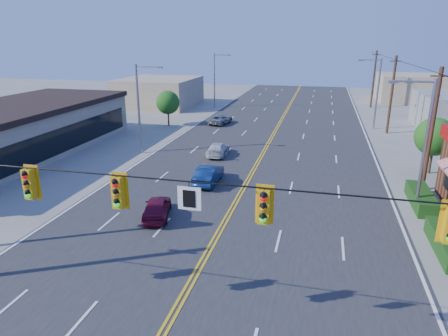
% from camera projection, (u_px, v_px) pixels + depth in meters
% --- Properties ---
extents(road, '(20.00, 120.00, 0.06)m').
position_uv_depth(road, '(255.00, 168.00, 32.63)').
color(road, '#2D2D30').
rests_on(road, ground).
extents(signal_span, '(24.32, 0.34, 9.00)m').
position_uv_depth(signal_span, '(150.00, 211.00, 12.69)').
color(signal_span, '#47301E').
rests_on(signal_span, ground).
extents(strip_mall, '(10.40, 26.40, 4.40)m').
position_uv_depth(strip_mall, '(5.00, 132.00, 35.09)').
color(strip_mall, tan).
rests_on(strip_mall, ground).
extents(streetlight_se, '(2.55, 0.25, 8.00)m').
position_uv_depth(streetlight_se, '(423.00, 139.00, 23.25)').
color(streetlight_se, gray).
rests_on(streetlight_se, ground).
extents(streetlight_ne, '(2.55, 0.25, 8.00)m').
position_uv_depth(streetlight_ne, '(376.00, 90.00, 45.40)').
color(streetlight_ne, gray).
rests_on(streetlight_ne, ground).
extents(streetlight_sw, '(2.55, 0.25, 8.00)m').
position_uv_depth(streetlight_sw, '(140.00, 104.00, 35.54)').
color(streetlight_sw, gray).
rests_on(streetlight_sw, ground).
extents(streetlight_nw, '(2.55, 0.25, 8.00)m').
position_uv_depth(streetlight_nw, '(216.00, 78.00, 59.54)').
color(streetlight_nw, gray).
rests_on(streetlight_nw, ground).
extents(utility_pole_near, '(0.28, 0.28, 8.40)m').
position_uv_depth(utility_pole_near, '(431.00, 131.00, 26.72)').
color(utility_pole_near, '#47301E').
rests_on(utility_pole_near, ground).
extents(utility_pole_mid, '(0.28, 0.28, 8.40)m').
position_uv_depth(utility_pole_mid, '(391.00, 95.00, 43.34)').
color(utility_pole_mid, '#47301E').
rests_on(utility_pole_mid, ground).
extents(utility_pole_far, '(0.28, 0.28, 8.40)m').
position_uv_depth(utility_pole_far, '(374.00, 79.00, 59.95)').
color(utility_pole_far, '#47301E').
rests_on(utility_pole_far, ground).
extents(tree_kfc_rear, '(2.94, 2.94, 4.41)m').
position_uv_depth(tree_kfc_rear, '(435.00, 137.00, 30.51)').
color(tree_kfc_rear, '#47301E').
rests_on(tree_kfc_rear, ground).
extents(tree_west, '(2.80, 2.80, 4.20)m').
position_uv_depth(tree_west, '(168.00, 103.00, 47.65)').
color(tree_west, '#47301E').
rests_on(tree_west, ground).
extents(bld_west_far, '(11.00, 12.00, 4.20)m').
position_uv_depth(bld_west_far, '(159.00, 92.00, 62.38)').
color(bld_west_far, tan).
rests_on(bld_west_far, ground).
extents(bld_east_far, '(10.00, 10.00, 4.40)m').
position_uv_depth(bld_east_far, '(410.00, 88.00, 66.41)').
color(bld_east_far, tan).
rests_on(bld_east_far, ground).
extents(car_magenta, '(2.32, 3.83, 1.22)m').
position_uv_depth(car_magenta, '(157.00, 208.00, 23.42)').
color(car_magenta, maroon).
rests_on(car_magenta, ground).
extents(car_blue, '(1.40, 4.00, 1.32)m').
position_uv_depth(car_blue, '(209.00, 175.00, 28.95)').
color(car_blue, navy).
rests_on(car_blue, ground).
extents(car_white, '(1.77, 3.98, 1.13)m').
position_uv_depth(car_white, '(218.00, 150.00, 35.88)').
color(car_white, silver).
rests_on(car_white, ground).
extents(car_silver, '(2.57, 4.39, 1.15)m').
position_uv_depth(car_silver, '(220.00, 120.00, 49.02)').
color(car_silver, '#96979A').
rests_on(car_silver, ground).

